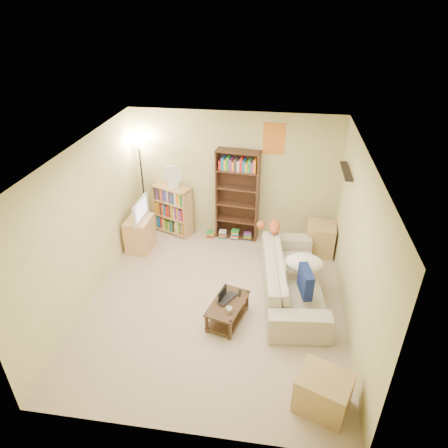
# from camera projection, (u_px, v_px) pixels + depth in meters

# --- Properties ---
(room) EXTENTS (4.50, 4.54, 2.52)m
(room) POSITION_uv_depth(u_px,v_px,m) (215.00, 213.00, 5.63)
(room) COLOR #C8AA96
(room) RESTS_ON ground
(sofa) EXTENTS (2.50, 1.38, 0.68)m
(sofa) POSITION_uv_depth(u_px,v_px,m) (292.00, 277.00, 6.44)
(sofa) COLOR #BBB09B
(sofa) RESTS_ON ground
(navy_pillow) EXTENTS (0.22, 0.46, 0.40)m
(navy_pillow) POSITION_uv_depth(u_px,v_px,m) (306.00, 281.00, 5.85)
(navy_pillow) COLOR navy
(navy_pillow) RESTS_ON sofa
(cream_blanket) EXTENTS (0.62, 0.45, 0.27)m
(cream_blanket) POSITION_uv_depth(u_px,v_px,m) (304.00, 263.00, 6.37)
(cream_blanket) COLOR white
(cream_blanket) RESTS_ON sofa
(tabby_cat) EXTENTS (0.54, 0.23, 0.18)m
(tabby_cat) POSITION_uv_depth(u_px,v_px,m) (272.00, 226.00, 7.01)
(tabby_cat) COLOR #CB5B2B
(tabby_cat) RESTS_ON sofa
(coffee_table) EXTENTS (0.62, 0.87, 0.35)m
(coffee_table) POSITION_uv_depth(u_px,v_px,m) (228.00, 309.00, 5.97)
(coffee_table) COLOR #46311B
(coffee_table) RESTS_ON ground
(laptop) EXTENTS (0.55, 0.53, 0.03)m
(laptop) POSITION_uv_depth(u_px,v_px,m) (230.00, 300.00, 5.93)
(laptop) COLOR black
(laptop) RESTS_ON coffee_table
(laptop_screen) EXTENTS (0.08, 0.25, 0.17)m
(laptop_screen) POSITION_uv_depth(u_px,v_px,m) (223.00, 293.00, 5.92)
(laptop_screen) COLOR white
(laptop_screen) RESTS_ON laptop
(mug) EXTENTS (0.15, 0.15, 0.08)m
(mug) POSITION_uv_depth(u_px,v_px,m) (229.00, 310.00, 5.70)
(mug) COLOR white
(mug) RESTS_ON coffee_table
(tv_remote) EXTENTS (0.05, 0.14, 0.02)m
(tv_remote) POSITION_uv_depth(u_px,v_px,m) (240.00, 293.00, 6.07)
(tv_remote) COLOR black
(tv_remote) RESTS_ON coffee_table
(tv_stand) EXTENTS (0.45, 0.61, 0.64)m
(tv_stand) POSITION_uv_depth(u_px,v_px,m) (140.00, 234.00, 7.65)
(tv_stand) COLOR #DAB56A
(tv_stand) RESTS_ON ground
(television) EXTENTS (0.70, 0.13, 0.40)m
(television) POSITION_uv_depth(u_px,v_px,m) (137.00, 210.00, 7.39)
(television) COLOR black
(television) RESTS_ON tv_stand
(tall_bookshelf) EXTENTS (0.85, 0.37, 1.83)m
(tall_bookshelf) POSITION_uv_depth(u_px,v_px,m) (237.00, 194.00, 7.70)
(tall_bookshelf) COLOR #412619
(tall_bookshelf) RESTS_ON ground
(short_bookshelf) EXTENTS (0.86, 0.60, 1.02)m
(short_bookshelf) POSITION_uv_depth(u_px,v_px,m) (173.00, 210.00, 8.09)
(short_bookshelf) COLOR tan
(short_bookshelf) RESTS_ON ground
(desk_fan) EXTENTS (0.36, 0.20, 0.46)m
(desk_fan) POSITION_uv_depth(u_px,v_px,m) (173.00, 177.00, 7.67)
(desk_fan) COLOR silver
(desk_fan) RESTS_ON short_bookshelf
(floor_lamp) EXTENTS (0.32, 0.32, 1.92)m
(floor_lamp) POSITION_uv_depth(u_px,v_px,m) (140.00, 161.00, 7.66)
(floor_lamp) COLOR black
(floor_lamp) RESTS_ON ground
(side_table) EXTENTS (0.57, 0.57, 0.60)m
(side_table) POSITION_uv_depth(u_px,v_px,m) (320.00, 239.00, 7.53)
(side_table) COLOR tan
(side_table) RESTS_ON ground
(end_cabinet) EXTENTS (0.74, 0.68, 0.50)m
(end_cabinet) POSITION_uv_depth(u_px,v_px,m) (323.00, 392.00, 4.68)
(end_cabinet) COLOR tan
(end_cabinet) RESTS_ON ground
(book_stacks) EXTENTS (0.92, 0.14, 0.20)m
(book_stacks) POSITION_uv_depth(u_px,v_px,m) (230.00, 235.00, 8.07)
(book_stacks) COLOR red
(book_stacks) RESTS_ON ground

